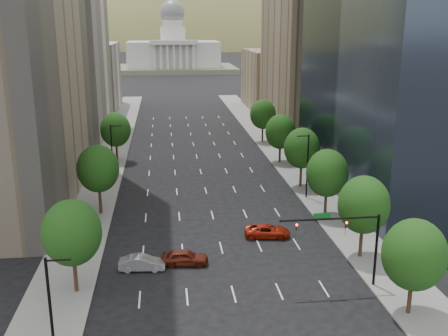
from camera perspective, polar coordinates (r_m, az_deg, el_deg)
name	(u,v)px	position (r m, az deg, el deg)	size (l,w,h in m)	color
sidewalk_left	(96,194)	(75.84, -13.77, -2.77)	(6.00, 200.00, 0.15)	slate
sidewalk_right	(310,186)	(78.15, 9.40, -1.98)	(6.00, 200.00, 0.15)	slate
midrise_cream_left	(69,52)	(116.25, -16.60, 12.08)	(14.00, 30.00, 35.00)	beige
filler_left	(92,77)	(149.44, -14.27, 9.62)	(14.00, 26.00, 18.00)	beige
parking_tan_right	(305,63)	(115.95, 8.87, 11.28)	(14.00, 30.00, 30.00)	#8C7759
filler_right	(273,80)	(148.52, 5.36, 9.61)	(14.00, 26.00, 16.00)	#8C7759
tree_right_0	(414,255)	(45.24, 20.08, -8.90)	(5.20, 5.20, 8.39)	#382316
tree_right_1	(364,205)	(54.38, 15.02, -3.91)	(5.20, 5.20, 8.75)	#382316
tree_right_2	(327,173)	(65.16, 11.21, -0.56)	(5.20, 5.20, 8.61)	#382316
tree_right_3	(302,148)	(76.21, 8.51, 2.15)	(5.20, 5.20, 8.89)	#382316
tree_right_4	(280,132)	(89.56, 6.19, 3.96)	(5.20, 5.20, 8.46)	#382316
tree_right_5	(263,114)	(104.89, 4.27, 5.88)	(5.20, 5.20, 8.75)	#382316
tree_left_0	(72,233)	(47.67, -16.29, -6.82)	(5.20, 5.20, 8.75)	#382316
tree_left_1	(98,169)	(66.36, -13.61, -0.08)	(5.20, 5.20, 8.97)	#382316
tree_left_2	(116,130)	(91.61, -11.77, 4.13)	(5.20, 5.20, 8.68)	#382316
streetlight_rn	(307,164)	(71.65, 9.06, 0.39)	(1.70, 0.20, 9.00)	black
streetlight_ls	(52,316)	(37.37, -18.28, -15.08)	(1.70, 0.20, 9.00)	black
streetlight_ln	(112,152)	(79.09, -12.10, 1.69)	(1.70, 0.20, 9.00)	black
traffic_signal	(351,235)	(48.16, 13.70, -7.13)	(9.12, 0.40, 7.38)	black
capitol	(173,54)	(261.68, -5.56, 12.31)	(60.00, 40.00, 35.20)	#596647
foothills	(197,77)	(615.26, -2.94, 9.91)	(720.00, 413.00, 263.00)	olive
car_maroon	(185,257)	(52.99, -4.33, -9.71)	(1.89, 4.71, 1.60)	#52180D
car_silver	(142,263)	(52.46, -8.95, -10.21)	(1.57, 4.50, 1.48)	#99999E
car_red_far	(267,231)	(59.50, 4.74, -6.88)	(2.37, 5.14, 1.43)	#9A1B0B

